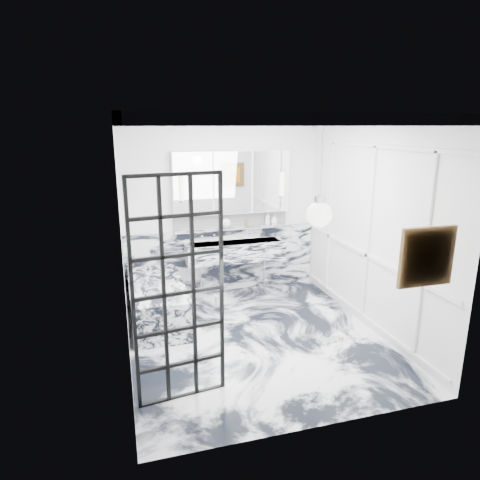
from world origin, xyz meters
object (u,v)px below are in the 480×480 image
object	(u,v)px
crittall_door	(179,293)
mirror_cabinet	(232,182)
trough_sink	(235,251)
bathtub	(157,302)

from	to	relation	value
crittall_door	mirror_cabinet	distance (m)	3.07
crittall_door	trough_sink	xyz separation A→B (m)	(1.25, 2.55, -0.41)
trough_sink	mirror_cabinet	xyz separation A→B (m)	(-0.00, 0.17, 1.09)
mirror_cabinet	bathtub	distance (m)	2.20
crittall_door	trough_sink	size ratio (longest dim) A/B	1.43
bathtub	mirror_cabinet	bearing A→B (deg)	32.06
crittall_door	bathtub	xyz separation A→B (m)	(-0.07, 1.89, -0.87)
crittall_door	bathtub	bearing A→B (deg)	84.53
trough_sink	bathtub	size ratio (longest dim) A/B	0.97
mirror_cabinet	crittall_door	bearing A→B (deg)	-114.78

